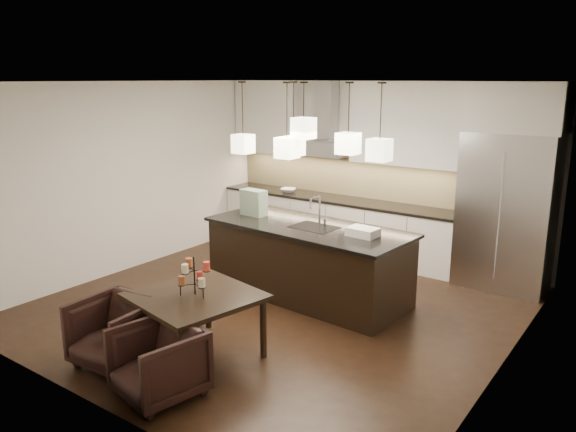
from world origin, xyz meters
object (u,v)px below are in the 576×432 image
Objects in this scene: refrigerator at (507,212)px; armchair_right at (158,362)px; dining_table at (196,325)px; island_body at (308,263)px; armchair_left at (116,332)px.

armchair_right is at bearing -110.55° from refrigerator.
armchair_right is (0.26, -0.75, -0.01)m from dining_table.
armchair_left is at bearing -97.80° from island_body.
refrigerator is at bearing 47.12° from island_body.
refrigerator reaches higher than dining_table.
island_body is 2.31× the size of dining_table.
armchair_right is at bearing -59.72° from dining_table.
refrigerator is 2.82× the size of armchair_left.
armchair_left is 0.82m from armchair_right.
island_body is 3.63× the size of armchair_right.
dining_table is at bearing -117.13° from refrigerator.
refrigerator is 1.88× the size of dining_table.
island_body is at bearing 100.84° from dining_table.
armchair_left is at bearing -119.48° from refrigerator.
island_body is 3.47× the size of armchair_left.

